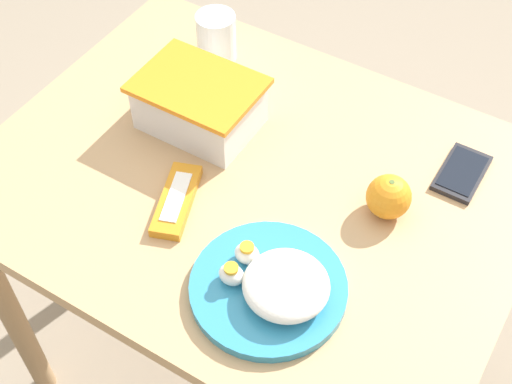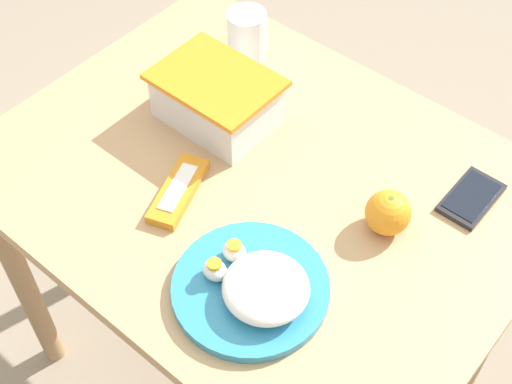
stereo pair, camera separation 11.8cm
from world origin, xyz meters
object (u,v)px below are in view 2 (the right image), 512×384
Objects in this scene: food_container at (217,101)px; candy_bar at (178,191)px; drinking_glass at (247,35)px; rice_plate at (256,287)px; orange_fruit at (388,213)px; cell_phone at (471,198)px.

candy_bar is at bearing -67.86° from food_container.
rice_plate is at bearing -48.01° from drinking_glass.
rice_plate is (-0.08, -0.24, -0.01)m from orange_fruit.
drinking_glass is at bearing 131.99° from rice_plate.
rice_plate reaches higher than cell_phone.
food_container reaches higher than rice_plate.
cell_phone is at bearing 16.02° from food_container.
orange_fruit reaches higher than rice_plate.
drinking_glass is (-0.08, 0.18, 0.01)m from food_container.
cell_phone is at bearing -4.93° from drinking_glass.
candy_bar is (0.07, -0.18, -0.03)m from food_container.
cell_phone is at bearing 38.83° from candy_bar.
rice_plate is 0.41m from cell_phone.
food_container reaches higher than orange_fruit.
orange_fruit is 0.62× the size of cell_phone.
food_container is 1.79× the size of cell_phone.
drinking_glass is (-0.39, 0.43, 0.03)m from rice_plate.
food_container is at bearing -65.64° from drinking_glass.
drinking_glass reaches higher than candy_bar.
food_container is 2.90× the size of orange_fruit.
orange_fruit is at bearing -22.28° from drinking_glass.
candy_bar is at bearing -66.74° from drinking_glass.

